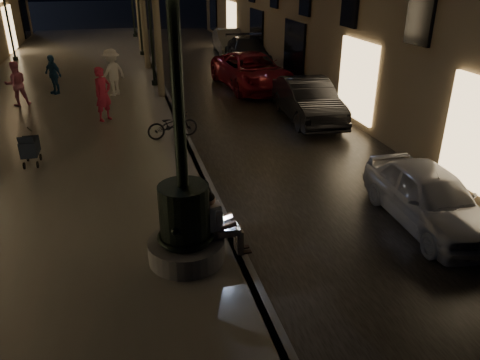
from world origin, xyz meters
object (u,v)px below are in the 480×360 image
object	(u,v)px
fountain_lamppost	(184,211)
car_second	(308,100)
lamp_curb_b	(150,14)
car_rear	(248,52)
lamp_curb_c	(138,1)
car_fifth	(229,41)
car_third	(252,71)
car_front	(429,197)
stroller	(30,147)
lamp_left_c	(5,3)
bicycle	(172,125)
pedestrian_blue	(53,74)
lamp_curb_a	(174,42)
seated_man_laptop	(219,222)
pedestrian_white	(112,72)
pedestrian_red	(103,94)
pedestrian_pink	(16,84)

from	to	relation	value
fountain_lamppost	car_second	distance (m)	9.75
lamp_curb_b	car_rear	world-z (taller)	lamp_curb_b
lamp_curb_c	car_rear	world-z (taller)	lamp_curb_c
car_fifth	car_rear	bearing A→B (deg)	-85.10
lamp_curb_b	car_third	bearing A→B (deg)	-11.53
fountain_lamppost	car_rear	bearing A→B (deg)	71.16
car_front	stroller	bearing A→B (deg)	152.01
lamp_curb_c	car_front	bearing A→B (deg)	-78.05
lamp_curb_b	lamp_left_c	xyz separation A→B (m)	(-7.10, 8.00, 0.00)
car_rear	bicycle	size ratio (longest dim) A/B	3.21
pedestrian_blue	lamp_curb_a	bearing A→B (deg)	-13.91
seated_man_laptop	bicycle	world-z (taller)	seated_man_laptop
seated_man_laptop	stroller	size ratio (longest dim) A/B	1.29
car_rear	pedestrian_blue	xyz separation A→B (m)	(-9.69, -4.64, 0.26)
bicycle	car_front	bearing A→B (deg)	-152.51
car_second	pedestrian_white	bearing A→B (deg)	149.21
car_fifth	bicycle	bearing A→B (deg)	-105.22
lamp_curb_c	car_rear	size ratio (longest dim) A/B	0.94
car_rear	pedestrian_red	world-z (taller)	pedestrian_red
lamp_curb_c	car_third	distance (m)	10.17
pedestrian_red	fountain_lamppost	bearing A→B (deg)	-123.11
pedestrian_blue	bicycle	size ratio (longest dim) A/B	1.00
pedestrian_pink	pedestrian_blue	xyz separation A→B (m)	(1.17, 1.58, -0.03)
bicycle	lamp_left_c	bearing A→B (deg)	15.98
car_second	pedestrian_red	xyz separation A→B (m)	(-7.06, 1.20, 0.39)
car_second	pedestrian_white	world-z (taller)	pedestrian_white
lamp_left_c	pedestrian_blue	world-z (taller)	lamp_left_c
pedestrian_white	pedestrian_red	bearing A→B (deg)	43.88
lamp_curb_a	car_rear	size ratio (longest dim) A/B	0.94
stroller	bicycle	distance (m)	4.17
car_second	car_third	distance (m)	5.20
car_fifth	pedestrian_blue	bearing A→B (deg)	-132.89
lamp_curb_b	bicycle	world-z (taller)	lamp_curb_b
car_second	car_fifth	bearing A→B (deg)	91.88
car_third	car_rear	size ratio (longest dim) A/B	1.08
lamp_curb_b	pedestrian_blue	xyz separation A→B (m)	(-4.19, -0.47, -2.23)
lamp_curb_b	pedestrian_white	xyz separation A→B (m)	(-1.79, -1.39, -2.09)
lamp_curb_a	stroller	xyz separation A→B (m)	(-4.08, -0.49, -2.53)
stroller	pedestrian_red	bearing A→B (deg)	63.35
car_fifth	pedestrian_red	distance (m)	15.36
car_front	pedestrian_pink	bearing A→B (deg)	133.43
lamp_curb_b	car_front	distance (m)	14.66
pedestrian_blue	stroller	bearing A→B (deg)	-42.21
lamp_curb_b	car_fifth	world-z (taller)	lamp_curb_b
fountain_lamppost	car_second	bearing A→B (deg)	54.78
car_front	pedestrian_blue	bearing A→B (deg)	126.49
lamp_curb_c	car_fifth	xyz separation A→B (m)	(5.44, 0.50, -2.51)
seated_man_laptop	lamp_left_c	world-z (taller)	lamp_left_c
lamp_curb_b	pedestrian_red	distance (m)	5.70
lamp_curb_a	car_second	distance (m)	5.85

